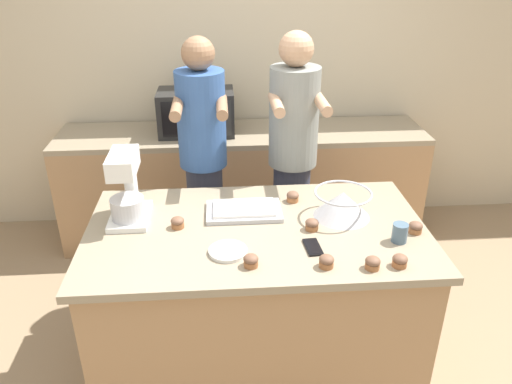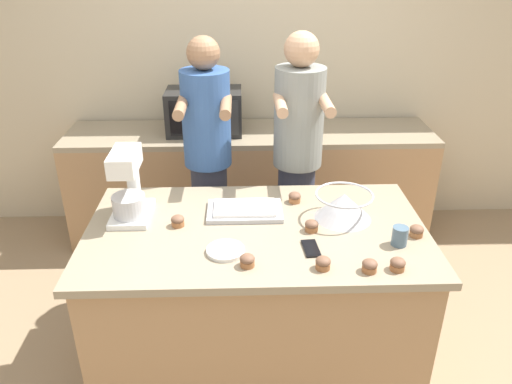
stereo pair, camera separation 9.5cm
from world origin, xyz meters
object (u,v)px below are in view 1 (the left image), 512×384
at_px(mixing_bowl, 342,203).
at_px(baking_tray, 244,210).
at_px(person_left, 204,167).
at_px(cupcake_2, 373,263).
at_px(cupcake_5, 178,222).
at_px(cupcake_7, 251,261).
at_px(person_right, 292,163).
at_px(cupcake_6, 400,261).
at_px(microwave_oven, 196,112).
at_px(cell_phone, 313,247).
at_px(cupcake_4, 326,261).
at_px(stand_mixer, 127,191).
at_px(cupcake_3, 416,227).
at_px(cupcake_1, 293,197).
at_px(small_plate, 228,251).
at_px(cupcake_0, 312,225).
at_px(drinking_glass, 400,233).

xyz_separation_m(mixing_bowl, baking_tray, (-0.51, 0.07, -0.06)).
distance_m(person_left, cupcake_2, 1.35).
bearing_deg(cupcake_5, cupcake_7, -46.40).
bearing_deg(person_right, cupcake_6, -73.69).
bearing_deg(microwave_oven, cell_phone, -70.19).
relative_size(cell_phone, cupcake_4, 2.19).
distance_m(cupcake_2, cupcake_5, 0.98).
relative_size(person_right, cupcake_4, 25.60).
height_order(baking_tray, cupcake_2, cupcake_2).
relative_size(person_left, stand_mixer, 4.60).
relative_size(baking_tray, cupcake_6, 5.83).
relative_size(baking_tray, cupcake_4, 5.83).
relative_size(person_right, cupcake_2, 25.60).
xyz_separation_m(person_left, microwave_oven, (-0.06, 0.71, 0.14)).
xyz_separation_m(cell_phone, cupcake_3, (0.53, 0.10, 0.02)).
bearing_deg(microwave_oven, mixing_bowl, -59.47).
distance_m(mixing_bowl, baking_tray, 0.52).
relative_size(mixing_bowl, cupcake_1, 4.44).
height_order(person_left, microwave_oven, person_left).
distance_m(cell_phone, cupcake_1, 0.48).
xyz_separation_m(mixing_bowl, small_plate, (-0.61, -0.31, -0.07)).
height_order(mixing_bowl, cupcake_3, mixing_bowl).
bearing_deg(person_right, stand_mixer, -147.64).
height_order(cell_phone, cupcake_3, cupcake_3).
height_order(baking_tray, cupcake_3, cupcake_3).
bearing_deg(cupcake_5, microwave_oven, 87.69).
height_order(cupcake_1, cupcake_6, same).
distance_m(stand_mixer, cupcake_0, 0.95).
height_order(person_left, cupcake_4, person_left).
bearing_deg(cupcake_6, small_plate, 167.83).
bearing_deg(cupcake_5, drinking_glass, -11.10).
bearing_deg(stand_mixer, person_left, 57.92).
bearing_deg(cupcake_5, cupcake_3, -6.64).
bearing_deg(cupcake_3, cell_phone, -169.20).
distance_m(small_plate, cupcake_0, 0.46).
height_order(cupcake_2, cupcake_3, same).
distance_m(cupcake_1, cupcake_5, 0.67).
height_order(microwave_oven, cupcake_4, microwave_oven).
height_order(person_left, stand_mixer, person_left).
relative_size(stand_mixer, microwave_oven, 0.67).
relative_size(person_right, cupcake_0, 25.60).
distance_m(baking_tray, cupcake_2, 0.77).
bearing_deg(cupcake_4, microwave_oven, 109.12).
bearing_deg(cupcake_0, cupcake_4, -88.62).
distance_m(mixing_bowl, cupcake_4, 0.48).
distance_m(small_plate, cupcake_3, 0.94).
height_order(baking_tray, cupcake_6, cupcake_6).
bearing_deg(person_left, baking_tray, -68.66).
height_order(cell_phone, cupcake_7, cupcake_7).
bearing_deg(cupcake_4, cupcake_2, -7.84).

